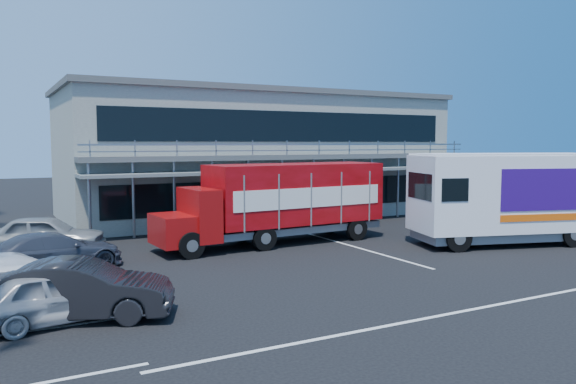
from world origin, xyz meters
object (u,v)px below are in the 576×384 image
red_truck (282,200)px  parked_car_a (57,295)px  parked_car_b (80,290)px  white_van (506,196)px

red_truck → parked_car_a: 12.04m
parked_car_a → parked_car_b: bearing=-99.9°
parked_car_a → red_truck: bearing=-62.8°
red_truck → white_van: (8.36, -4.70, 0.19)m
red_truck → parked_car_a: size_ratio=2.58×
white_van → parked_car_a: white_van is taller
white_van → parked_car_a: 18.30m
white_van → parked_car_b: white_van is taller
red_truck → parked_car_b: (-9.22, -6.98, -1.15)m
white_van → parked_car_b: bearing=-156.1°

